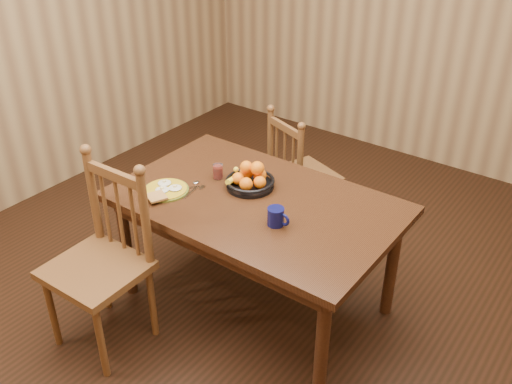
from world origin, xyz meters
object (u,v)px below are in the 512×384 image
Objects in this scene: coffee_mug at (276,217)px; fruit_bowl at (250,179)px; chair_near at (102,262)px; dining_table at (256,212)px; breakfast_plate at (166,190)px; chair_far at (300,175)px.

coffee_mug is 0.42m from fruit_bowl.
dining_table is at bearing 54.07° from chair_near.
coffee_mug is (0.74, 0.59, 0.27)m from chair_near.
coffee_mug reaches higher than dining_table.
fruit_bowl is (-0.11, 0.10, 0.14)m from dining_table.
coffee_mug is 0.46× the size of fruit_bowl.
dining_table is at bearing -39.77° from fruit_bowl.
fruit_bowl reaches higher than dining_table.
dining_table is at bearing 26.94° from breakfast_plate.
dining_table is 0.20m from fruit_bowl.
dining_table is at bearing 149.34° from coffee_mug.
chair_near reaches higher than breakfast_plate.
chair_near is 0.54m from breakfast_plate.
chair_near is 8.10× the size of coffee_mug.
chair_far is at bearing 105.30° from dining_table.
breakfast_plate is (0.03, 0.49, 0.24)m from chair_near.
breakfast_plate is at bearing 85.22° from chair_near.
chair_far reaches higher than dining_table.
dining_table is 1.70× the size of chair_far.
chair_near reaches higher than dining_table.
chair_far is 1.15m from breakfast_plate.
coffee_mug is (0.71, 0.10, 0.04)m from breakfast_plate.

